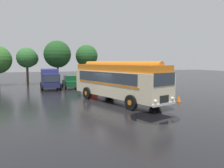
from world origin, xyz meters
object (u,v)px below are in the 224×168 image
object	(u,v)px
vintage_bus	(118,80)
car_mid_left	(91,80)
traffic_cone	(179,98)
box_van	(50,78)
car_near_left	(71,82)
car_mid_right	(110,80)

from	to	relation	value
vintage_bus	car_mid_left	distance (m)	12.15
car_mid_left	traffic_cone	xyz separation A→B (m)	(4.52, -13.66, -0.57)
vintage_bus	box_van	bearing A→B (deg)	113.54
car_mid_left	traffic_cone	bearing A→B (deg)	-71.67
car_near_left	traffic_cone	size ratio (longest dim) A/B	7.70
car_mid_left	traffic_cone	size ratio (longest dim) A/B	7.93
car_mid_right	box_van	world-z (taller)	box_van
vintage_bus	box_van	xyz separation A→B (m)	(-5.01, 11.50, -0.53)
car_mid_left	car_mid_right	bearing A→B (deg)	-5.90
box_van	car_mid_left	bearing A→B (deg)	6.03
car_mid_right	traffic_cone	size ratio (longest dim) A/B	7.71
vintage_bus	car_near_left	xyz separation A→B (m)	(-2.41, 11.19, -1.05)
box_van	traffic_cone	world-z (taller)	box_van
car_mid_left	box_van	bearing A→B (deg)	-173.97
car_near_left	box_van	size ratio (longest dim) A/B	0.73
vintage_bus	traffic_cone	xyz separation A→B (m)	(5.10, -1.57, -1.62)
car_mid_left	traffic_cone	world-z (taller)	car_mid_left
car_near_left	car_mid_right	xyz separation A→B (m)	(5.59, 0.62, 0.00)
vintage_bus	car_mid_right	bearing A→B (deg)	74.93
car_near_left	car_mid_right	distance (m)	5.63
car_mid_left	vintage_bus	bearing A→B (deg)	-92.74
vintage_bus	car_near_left	size ratio (longest dim) A/B	2.44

